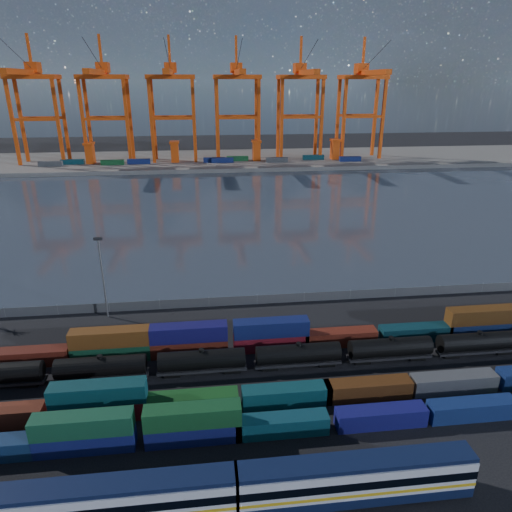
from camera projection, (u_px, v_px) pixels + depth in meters
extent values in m
plane|color=black|center=(279.00, 387.00, 69.37)|extent=(700.00, 700.00, 0.00)
plane|color=#303946|center=(232.00, 209.00, 166.74)|extent=(700.00, 700.00, 0.00)
cube|color=#514F4C|center=(220.00, 160.00, 263.75)|extent=(700.00, 70.00, 2.00)
cone|color=#1E2630|center=(6.00, 24.00, 1413.10)|extent=(1000.00, 1000.00, 420.00)
cone|color=#1E2630|center=(136.00, 8.00, 1438.35)|extent=(1100.00, 1100.00, 520.00)
cone|color=#1E2630|center=(261.00, 20.00, 1492.27)|extent=(1040.00, 1040.00, 460.00)
cone|color=#1E2630|center=(378.00, 35.00, 1549.77)|extent=(960.00, 960.00, 380.00)
cone|color=#1E2630|center=(473.00, 49.00, 1601.87)|extent=(840.00, 840.00, 300.00)
cube|color=silver|center=(111.00, 501.00, 46.97)|extent=(26.34, 3.16, 4.00)
cube|color=#0E1633|center=(108.00, 485.00, 46.16)|extent=(26.34, 2.84, 0.53)
cube|color=gold|center=(112.00, 507.00, 47.28)|extent=(26.37, 3.26, 0.38)
cube|color=black|center=(111.00, 498.00, 46.82)|extent=(26.37, 3.26, 1.05)
cube|color=black|center=(202.00, 511.00, 48.93)|extent=(3.16, 2.11, 0.74)
cube|color=silver|center=(355.00, 478.00, 49.78)|extent=(26.34, 3.16, 4.00)
cube|color=#0E1633|center=(354.00, 492.00, 50.54)|extent=(26.34, 3.22, 1.26)
cube|color=#0E1633|center=(357.00, 462.00, 48.97)|extent=(26.34, 2.84, 0.53)
cube|color=gold|center=(355.00, 484.00, 50.08)|extent=(26.37, 3.26, 0.38)
cube|color=black|center=(356.00, 475.00, 49.63)|extent=(26.37, 3.26, 1.05)
cube|color=black|center=(272.00, 504.00, 49.75)|extent=(3.16, 2.11, 0.74)
cube|color=black|center=(432.00, 488.00, 51.74)|extent=(3.16, 2.11, 0.74)
cube|color=navy|center=(85.00, 441.00, 57.19)|extent=(12.31, 2.50, 2.67)
cube|color=#144C30|center=(82.00, 424.00, 56.24)|extent=(12.31, 2.50, 2.67)
cube|color=#111656|center=(194.00, 432.00, 58.65)|extent=(12.31, 2.50, 2.67)
cube|color=#144B24|center=(193.00, 415.00, 57.70)|extent=(12.31, 2.50, 2.67)
cube|color=#0E3B4A|center=(282.00, 425.00, 59.89)|extent=(12.31, 2.50, 2.67)
cube|color=navy|center=(381.00, 417.00, 61.35)|extent=(12.31, 2.50, 2.67)
cube|color=navy|center=(472.00, 409.00, 62.75)|extent=(12.31, 2.50, 2.67)
cube|color=maroon|center=(100.00, 409.00, 62.64)|extent=(12.88, 2.62, 2.79)
cube|color=#0C383E|center=(98.00, 393.00, 61.64)|extent=(12.88, 2.62, 2.79)
cube|color=#154E1B|center=(192.00, 402.00, 64.00)|extent=(12.88, 2.62, 2.79)
cube|color=#0D3F46|center=(287.00, 395.00, 65.45)|extent=(12.88, 2.62, 2.79)
cube|color=#4C280F|center=(368.00, 389.00, 66.75)|extent=(12.88, 2.62, 2.79)
cube|color=#47494D|center=(453.00, 383.00, 68.18)|extent=(12.88, 2.62, 2.79)
cube|color=#531910|center=(29.00, 357.00, 74.55)|extent=(12.92, 2.63, 2.80)
cube|color=#124329|center=(112.00, 352.00, 75.98)|extent=(12.92, 2.63, 2.80)
cube|color=brown|center=(110.00, 337.00, 74.98)|extent=(12.92, 2.63, 2.80)
cube|color=#5E1E12|center=(190.00, 347.00, 77.37)|extent=(12.92, 2.63, 2.80)
cube|color=#131054|center=(189.00, 332.00, 76.37)|extent=(12.92, 2.63, 2.80)
cube|color=maroon|center=(271.00, 342.00, 78.88)|extent=(12.92, 2.63, 2.80)
cube|color=#101A53|center=(271.00, 328.00, 77.88)|extent=(12.92, 2.63, 2.80)
cube|color=maroon|center=(340.00, 337.00, 80.20)|extent=(12.92, 2.63, 2.80)
cube|color=#0A2F38|center=(415.00, 333.00, 81.70)|extent=(12.92, 2.63, 2.80)
cube|color=#0F1F4C|center=(480.00, 329.00, 83.03)|extent=(12.92, 2.63, 2.80)
cube|color=#532F10|center=(482.00, 315.00, 82.03)|extent=(12.92, 2.63, 2.80)
cube|color=black|center=(30.00, 383.00, 69.96)|extent=(2.62, 1.89, 0.63)
cylinder|color=black|center=(101.00, 366.00, 70.37)|extent=(13.65, 3.04, 3.04)
cylinder|color=black|center=(100.00, 357.00, 69.76)|extent=(0.84, 0.84, 0.52)
cube|color=black|center=(102.00, 375.00, 70.97)|extent=(14.17, 2.10, 0.42)
cube|color=black|center=(71.00, 380.00, 70.61)|extent=(2.62, 1.89, 0.63)
cube|color=black|center=(134.00, 376.00, 71.63)|extent=(2.62, 1.89, 0.63)
cylinder|color=black|center=(202.00, 360.00, 72.04)|extent=(13.65, 3.04, 3.04)
cylinder|color=black|center=(201.00, 351.00, 71.44)|extent=(0.84, 0.84, 0.52)
cube|color=black|center=(202.00, 369.00, 72.64)|extent=(14.17, 2.10, 0.42)
cube|color=black|center=(172.00, 373.00, 72.28)|extent=(2.62, 1.89, 0.63)
cube|color=black|center=(232.00, 369.00, 73.30)|extent=(2.62, 1.89, 0.63)
cylinder|color=black|center=(298.00, 353.00, 73.71)|extent=(13.65, 3.04, 3.04)
cylinder|color=black|center=(298.00, 344.00, 73.11)|extent=(0.84, 0.84, 0.52)
cube|color=black|center=(298.00, 362.00, 74.31)|extent=(14.17, 2.10, 0.42)
cube|color=black|center=(269.00, 366.00, 73.95)|extent=(2.62, 1.89, 0.63)
cube|color=black|center=(326.00, 362.00, 74.97)|extent=(2.62, 1.89, 0.63)
cylinder|color=black|center=(390.00, 347.00, 75.38)|extent=(13.65, 3.04, 3.04)
cylinder|color=black|center=(391.00, 338.00, 74.78)|extent=(0.84, 0.84, 0.52)
cube|color=black|center=(389.00, 356.00, 75.99)|extent=(14.17, 2.10, 0.42)
cube|color=black|center=(361.00, 360.00, 75.63)|extent=(2.62, 1.89, 0.63)
cube|color=black|center=(416.00, 356.00, 76.65)|extent=(2.62, 1.89, 0.63)
cylinder|color=black|center=(478.00, 342.00, 77.06)|extent=(13.65, 3.04, 3.04)
cylinder|color=black|center=(480.00, 333.00, 76.45)|extent=(0.84, 0.84, 0.52)
cube|color=black|center=(476.00, 350.00, 77.66)|extent=(14.17, 2.10, 0.42)
cube|color=black|center=(450.00, 354.00, 77.30)|extent=(2.62, 1.89, 0.63)
cube|color=black|center=(502.00, 350.00, 78.32)|extent=(2.62, 1.89, 0.63)
cube|color=#595B5E|center=(257.00, 300.00, 94.98)|extent=(160.00, 0.06, 2.00)
cylinder|color=slate|center=(5.00, 312.00, 89.55)|extent=(0.12, 0.12, 2.20)
cylinder|color=slate|center=(58.00, 310.00, 90.63)|extent=(0.12, 0.12, 2.20)
cylinder|color=slate|center=(109.00, 307.00, 91.71)|extent=(0.12, 0.12, 2.20)
cylinder|color=slate|center=(160.00, 304.00, 92.79)|extent=(0.12, 0.12, 2.20)
cylinder|color=slate|center=(209.00, 302.00, 93.86)|extent=(0.12, 0.12, 2.20)
cylinder|color=slate|center=(257.00, 299.00, 94.94)|extent=(0.12, 0.12, 2.20)
cylinder|color=slate|center=(304.00, 297.00, 96.02)|extent=(0.12, 0.12, 2.20)
cylinder|color=slate|center=(350.00, 294.00, 97.10)|extent=(0.12, 0.12, 2.20)
cylinder|color=slate|center=(395.00, 292.00, 98.18)|extent=(0.12, 0.12, 2.20)
cylinder|color=slate|center=(439.00, 290.00, 99.26)|extent=(0.12, 0.12, 2.20)
cylinder|color=slate|center=(482.00, 288.00, 100.34)|extent=(0.12, 0.12, 2.20)
cylinder|color=slate|center=(103.00, 280.00, 87.38)|extent=(0.36, 0.36, 16.00)
cube|color=black|center=(98.00, 239.00, 84.40)|extent=(1.60, 0.40, 0.60)
cube|color=#D8470F|center=(13.00, 124.00, 234.16)|extent=(1.63, 1.63, 45.75)
cube|color=#D8470F|center=(22.00, 122.00, 245.48)|extent=(1.63, 1.63, 45.75)
cube|color=#D8470F|center=(58.00, 124.00, 236.58)|extent=(1.63, 1.63, 45.75)
cube|color=#D8470F|center=(65.00, 122.00, 247.89)|extent=(1.63, 1.63, 45.75)
cube|color=#D8470F|center=(35.00, 120.00, 234.55)|extent=(22.37, 1.42, 1.42)
cube|color=#D8470F|center=(43.00, 118.00, 245.86)|extent=(22.37, 1.42, 1.42)
cube|color=#D8470F|center=(32.00, 77.00, 232.83)|extent=(25.42, 14.23, 2.24)
cube|color=#D8470F|center=(23.00, 72.00, 220.79)|extent=(3.05, 48.80, 2.54)
cube|color=#D8470F|center=(33.00, 67.00, 234.96)|extent=(6.10, 8.13, 5.08)
cube|color=#D8470F|center=(29.00, 51.00, 230.34)|extent=(1.22, 1.22, 16.27)
cylinder|color=black|center=(18.00, 56.00, 215.98)|extent=(0.24, 41.84, 13.80)
cube|color=#D8470F|center=(83.00, 124.00, 237.94)|extent=(1.63, 1.63, 45.75)
cube|color=#D8470F|center=(89.00, 122.00, 249.25)|extent=(1.63, 1.63, 45.75)
cube|color=#D8470F|center=(127.00, 123.00, 240.35)|extent=(1.63, 1.63, 45.75)
cube|color=#D8470F|center=(130.00, 121.00, 251.67)|extent=(1.63, 1.63, 45.75)
cube|color=#D8470F|center=(105.00, 119.00, 238.33)|extent=(22.37, 1.42, 1.42)
cube|color=#D8470F|center=(109.00, 117.00, 249.64)|extent=(22.37, 1.42, 1.42)
cube|color=#D8470F|center=(102.00, 77.00, 236.61)|extent=(25.42, 14.23, 2.24)
cube|color=#D8470F|center=(97.00, 72.00, 224.56)|extent=(3.05, 48.80, 2.54)
cube|color=#D8470F|center=(103.00, 67.00, 238.74)|extent=(6.10, 8.13, 5.08)
cube|color=#D8470F|center=(100.00, 51.00, 234.12)|extent=(1.22, 1.22, 16.27)
cylinder|color=black|center=(94.00, 56.00, 219.75)|extent=(0.24, 41.84, 13.80)
cube|color=#D8470F|center=(152.00, 123.00, 241.72)|extent=(1.63, 1.63, 45.75)
cube|color=#D8470F|center=(154.00, 121.00, 253.03)|extent=(1.63, 1.63, 45.75)
cube|color=#D8470F|center=(194.00, 123.00, 244.13)|extent=(1.63, 1.63, 45.75)
cube|color=#D8470F|center=(194.00, 121.00, 255.44)|extent=(1.63, 1.63, 45.75)
cube|color=#D8470F|center=(173.00, 118.00, 242.10)|extent=(22.37, 1.42, 1.42)
cube|color=#D8470F|center=(174.00, 117.00, 253.42)|extent=(22.37, 1.42, 1.42)
cube|color=#D8470F|center=(171.00, 77.00, 240.38)|extent=(25.42, 14.23, 2.24)
cube|color=#D8470F|center=(169.00, 72.00, 228.34)|extent=(3.05, 48.80, 2.54)
cube|color=#D8470F|center=(171.00, 68.00, 242.52)|extent=(6.10, 8.13, 5.08)
cube|color=#D8470F|center=(169.00, 52.00, 237.90)|extent=(1.22, 1.22, 16.27)
cylinder|color=black|center=(168.00, 57.00, 223.53)|extent=(0.24, 41.84, 13.80)
cube|color=#D8470F|center=(218.00, 122.00, 245.49)|extent=(1.63, 1.63, 45.75)
cube|color=#D8470F|center=(217.00, 121.00, 256.81)|extent=(1.63, 1.63, 45.75)
cube|color=#D8470F|center=(259.00, 122.00, 247.91)|extent=(1.63, 1.63, 45.75)
cube|color=#D8470F|center=(256.00, 120.00, 259.22)|extent=(1.63, 1.63, 45.75)
cube|color=#D8470F|center=(238.00, 118.00, 245.88)|extent=(22.37, 1.42, 1.42)
cube|color=#D8470F|center=(237.00, 116.00, 257.19)|extent=(22.37, 1.42, 1.42)
cube|color=#D8470F|center=(237.00, 77.00, 244.16)|extent=(25.42, 14.23, 2.24)
cube|color=#D8470F|center=(239.00, 72.00, 232.12)|extent=(3.05, 48.80, 2.54)
cube|color=#D8470F|center=(236.00, 68.00, 246.29)|extent=(6.10, 8.13, 5.08)
cube|color=#D8470F|center=(236.00, 52.00, 241.67)|extent=(1.22, 1.22, 16.27)
cylinder|color=black|center=(239.00, 57.00, 227.31)|extent=(0.24, 41.84, 13.80)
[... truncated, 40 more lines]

